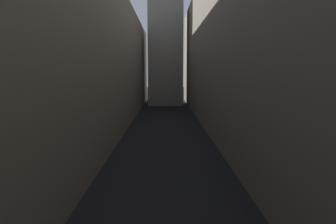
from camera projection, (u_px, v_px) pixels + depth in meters
The scene contains 3 objects.
ground_plane at pixel (166, 144), 34.53m from camera, with size 264.00×264.00×0.00m, color black.
building_block_left at pixel (70, 60), 35.18m from camera, with size 11.25×108.00×18.99m, color #756B5B.
building_block_right at pixel (278, 41), 35.12m from camera, with size 14.85×108.00×23.33m, color #756B5B.
Camera 1 is at (-0.09, 14.24, 8.11)m, focal length 32.64 mm.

